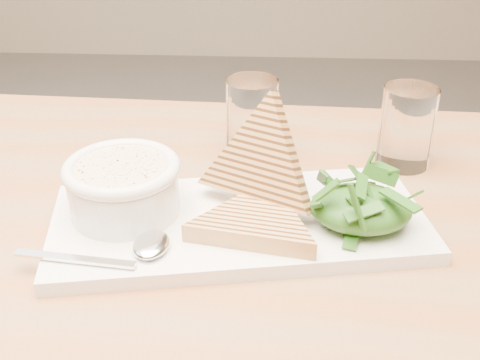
{
  "coord_description": "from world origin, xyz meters",
  "views": [
    {
      "loc": [
        0.15,
        -0.46,
        1.13
      ],
      "look_at": [
        0.12,
        0.1,
        0.81
      ],
      "focal_mm": 45.0,
      "sensor_mm": 36.0,
      "label": 1
    }
  ],
  "objects_px": {
    "glass_near": "(252,118)",
    "glass_far": "(407,127)",
    "platter": "(239,223)",
    "soup_bowl": "(124,193)",
    "table_top": "(220,275)"
  },
  "relations": [
    {
      "from": "table_top",
      "to": "glass_far",
      "type": "bearing_deg",
      "value": 44.86
    },
    {
      "from": "platter",
      "to": "soup_bowl",
      "type": "height_order",
      "value": "soup_bowl"
    },
    {
      "from": "platter",
      "to": "glass_near",
      "type": "xyz_separation_m",
      "value": [
        0.01,
        0.18,
        0.04
      ]
    },
    {
      "from": "platter",
      "to": "soup_bowl",
      "type": "xyz_separation_m",
      "value": [
        -0.12,
        0.0,
        0.03
      ]
    },
    {
      "from": "table_top",
      "to": "platter",
      "type": "xyz_separation_m",
      "value": [
        0.02,
        0.06,
        0.03
      ]
    },
    {
      "from": "soup_bowl",
      "to": "glass_far",
      "type": "height_order",
      "value": "glass_far"
    },
    {
      "from": "glass_near",
      "to": "glass_far",
      "type": "distance_m",
      "value": 0.2
    },
    {
      "from": "glass_far",
      "to": "platter",
      "type": "bearing_deg",
      "value": -141.22
    },
    {
      "from": "table_top",
      "to": "soup_bowl",
      "type": "distance_m",
      "value": 0.14
    },
    {
      "from": "platter",
      "to": "glass_far",
      "type": "relative_size",
      "value": 3.84
    },
    {
      "from": "table_top",
      "to": "soup_bowl",
      "type": "xyz_separation_m",
      "value": [
        -0.11,
        0.06,
        0.06
      ]
    },
    {
      "from": "glass_near",
      "to": "glass_far",
      "type": "height_order",
      "value": "same"
    },
    {
      "from": "platter",
      "to": "glass_near",
      "type": "distance_m",
      "value": 0.19
    },
    {
      "from": "soup_bowl",
      "to": "glass_near",
      "type": "xyz_separation_m",
      "value": [
        0.13,
        0.18,
        0.01
      ]
    },
    {
      "from": "table_top",
      "to": "platter",
      "type": "bearing_deg",
      "value": 73.53
    }
  ]
}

